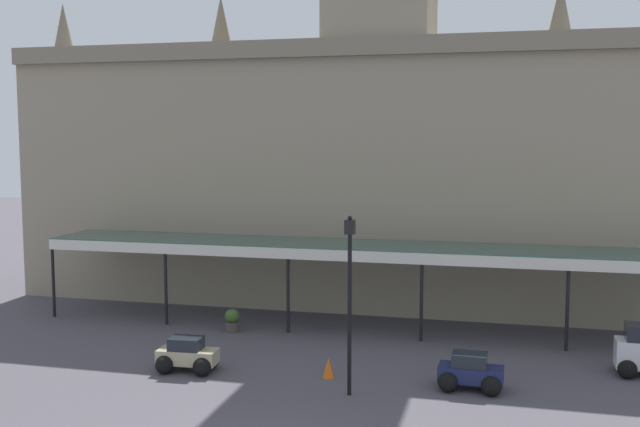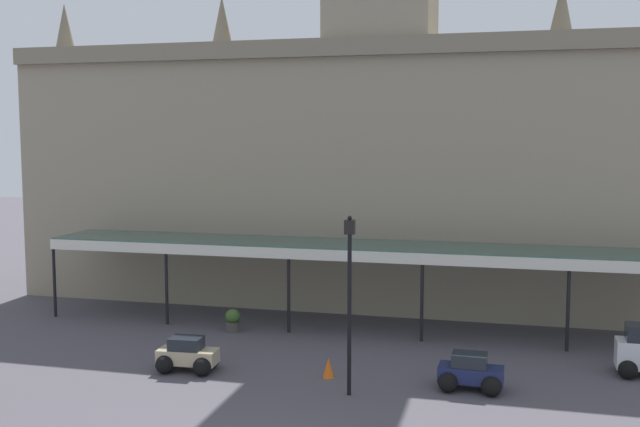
% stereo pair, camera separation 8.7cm
% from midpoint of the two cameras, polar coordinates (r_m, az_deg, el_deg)
% --- Properties ---
extents(station_building, '(35.73, 5.74, 20.48)m').
position_cam_midpoint_polar(station_building, '(35.71, 4.78, 4.22)').
color(station_building, gray).
rests_on(station_building, ground).
extents(entrance_canopy, '(27.62, 3.26, 3.61)m').
position_cam_midpoint_polar(entrance_canopy, '(31.06, 3.18, -2.64)').
color(entrance_canopy, '#38564C').
rests_on(entrance_canopy, ground).
extents(car_navy_sedan, '(2.08, 1.57, 1.19)m').
position_cam_midpoint_polar(car_navy_sedan, '(24.80, 11.60, -12.02)').
color(car_navy_sedan, '#19214C').
rests_on(car_navy_sedan, ground).
extents(car_beige_sedan, '(2.10, 1.60, 1.19)m').
position_cam_midpoint_polar(car_beige_sedan, '(26.54, -10.04, -10.78)').
color(car_beige_sedan, tan).
rests_on(car_beige_sedan, ground).
extents(victorian_lamppost, '(0.30, 0.30, 5.68)m').
position_cam_midpoint_polar(victorian_lamppost, '(23.10, 2.39, -5.61)').
color(victorian_lamppost, black).
rests_on(victorian_lamppost, ground).
extents(traffic_cone, '(0.40, 0.40, 0.68)m').
position_cam_midpoint_polar(traffic_cone, '(25.51, 0.76, -11.76)').
color(traffic_cone, orange).
rests_on(traffic_cone, ground).
extents(planter_forecourt_centre, '(0.60, 0.60, 0.96)m').
position_cam_midpoint_polar(planter_forecourt_centre, '(31.37, -6.65, -8.14)').
color(planter_forecourt_centre, '#47423D').
rests_on(planter_forecourt_centre, ground).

